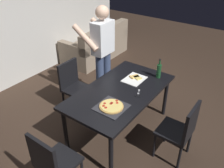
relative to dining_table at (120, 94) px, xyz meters
name	(u,v)px	position (x,y,z in m)	size (l,w,h in m)	color
ground_plane	(120,129)	(0.00, 0.00, -0.68)	(12.00, 12.00, 0.00)	#38281E
back_wall	(5,16)	(0.00, 2.60, 0.72)	(6.40, 0.10, 2.80)	silver
dining_table	(120,94)	(0.00, 0.00, 0.00)	(1.71, 0.95, 0.75)	black
chair_near_camera	(181,129)	(0.00, -0.96, -0.17)	(0.42, 0.42, 0.90)	black
chair_far_side	(73,84)	(0.00, 0.96, -0.17)	(0.42, 0.42, 0.90)	black
chair_left_end	(52,161)	(-1.34, 0.00, -0.17)	(0.42, 0.42, 0.90)	black
couch	(97,46)	(1.90, 1.99, -0.38)	(1.71, 0.87, 0.85)	gray
person_serving_pizza	(102,50)	(0.53, 0.74, 0.32)	(0.55, 0.54, 1.75)	#38476B
pepperoni_pizza_on_tray	(111,107)	(-0.41, -0.14, 0.09)	(0.38, 0.38, 0.04)	#2D2D33
pizza_slices_on_towel	(135,78)	(0.40, 0.00, 0.08)	(0.36, 0.28, 0.03)	white
wine_bottle	(159,71)	(0.66, -0.27, 0.19)	(0.07, 0.07, 0.32)	#194723
kitchen_scissors	(138,95)	(0.04, -0.27, 0.08)	(0.20, 0.13, 0.01)	silver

